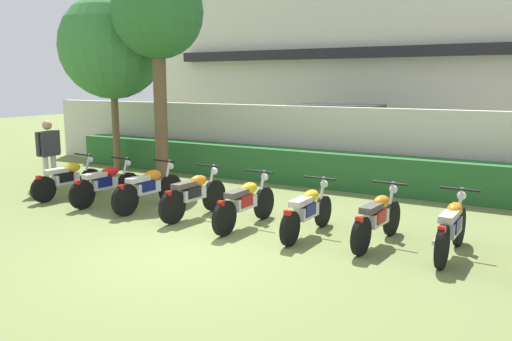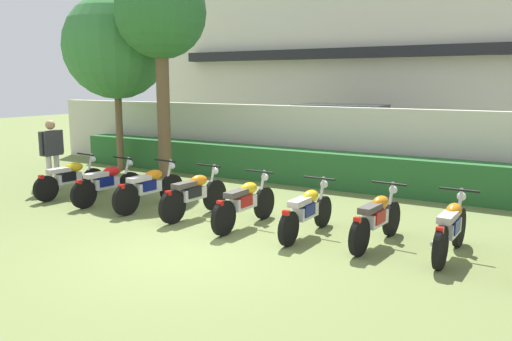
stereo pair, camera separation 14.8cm
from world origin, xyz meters
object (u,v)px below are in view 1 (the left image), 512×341
object	(u,v)px
motorcycle_in_row_7	(452,227)
inspector_person	(49,149)
motorcycle_in_row_4	(245,202)
motorcycle_in_row_6	(377,218)
motorcycle_in_row_0	(67,178)
motorcycle_in_row_5	(307,211)
tree_near_inspector	(112,47)
motorcycle_in_row_2	(148,188)
motorcycle_in_row_3	(194,194)
motorcycle_in_row_1	(105,183)
parked_car	(341,135)
tree_far_side	(158,15)

from	to	relation	value
motorcycle_in_row_7	inspector_person	distance (m)	9.30
motorcycle_in_row_4	motorcycle_in_row_6	bearing A→B (deg)	-83.88
motorcycle_in_row_0	motorcycle_in_row_5	xyz separation A→B (m)	(5.93, 0.04, -0.00)
tree_near_inspector	motorcycle_in_row_5	world-z (taller)	tree_near_inspector
motorcycle_in_row_2	motorcycle_in_row_5	size ratio (longest dim) A/B	1.01
motorcycle_in_row_2	tree_near_inspector	bearing A→B (deg)	56.09
motorcycle_in_row_2	inspector_person	xyz separation A→B (m)	(-3.38, 0.29, 0.55)
motorcycle_in_row_5	motorcycle_in_row_6	size ratio (longest dim) A/B	1.00
motorcycle_in_row_3	motorcycle_in_row_6	distance (m)	3.59
motorcycle_in_row_3	motorcycle_in_row_5	bearing A→B (deg)	-85.59
motorcycle_in_row_1	motorcycle_in_row_6	bearing A→B (deg)	-83.52
motorcycle_in_row_3	inspector_person	bearing A→B (deg)	90.58
tree_near_inspector	motorcycle_in_row_0	xyz separation A→B (m)	(1.77, -3.31, -3.15)
tree_near_inspector	motorcycle_in_row_7	distance (m)	10.96
motorcycle_in_row_0	motorcycle_in_row_5	distance (m)	5.93
parked_car	motorcycle_in_row_6	size ratio (longest dim) A/B	2.44
motorcycle_in_row_4	parked_car	bearing A→B (deg)	10.11
motorcycle_in_row_1	motorcycle_in_row_3	bearing A→B (deg)	-83.92
parked_car	inspector_person	distance (m)	8.64
parked_car	motorcycle_in_row_7	bearing A→B (deg)	-60.50
tree_near_inspector	motorcycle_in_row_3	bearing A→B (deg)	-31.61
tree_near_inspector	inspector_person	xyz separation A→B (m)	(0.74, -2.95, -2.59)
motorcycle_in_row_0	motorcycle_in_row_7	distance (m)	8.25
inspector_person	motorcycle_in_row_5	bearing A→B (deg)	-2.58
motorcycle_in_row_0	motorcycle_in_row_6	bearing A→B (deg)	-83.69
tree_near_inspector	tree_far_side	size ratio (longest dim) A/B	0.91
tree_far_side	motorcycle_in_row_5	bearing A→B (deg)	-27.39
motorcycle_in_row_0	motorcycle_in_row_3	distance (m)	3.52
motorcycle_in_row_0	inspector_person	world-z (taller)	inspector_person
motorcycle_in_row_3	motorcycle_in_row_2	bearing A→B (deg)	93.37
motorcycle_in_row_0	motorcycle_in_row_3	xyz separation A→B (m)	(3.52, 0.05, 0.02)
motorcycle_in_row_5	motorcycle_in_row_6	bearing A→B (deg)	-83.75
tree_near_inspector	motorcycle_in_row_7	world-z (taller)	tree_near_inspector
parked_car	tree_near_inspector	xyz separation A→B (m)	(-5.36, -4.36, 2.65)
tree_near_inspector	motorcycle_in_row_0	world-z (taller)	tree_near_inspector
inspector_person	motorcycle_in_row_2	bearing A→B (deg)	-4.87
motorcycle_in_row_1	motorcycle_in_row_5	size ratio (longest dim) A/B	0.97
motorcycle_in_row_4	motorcycle_in_row_0	bearing A→B (deg)	91.26
motorcycle_in_row_2	parked_car	bearing A→B (deg)	-5.00
parked_car	motorcycle_in_row_6	xyz separation A→B (m)	(3.53, -7.51, -0.49)
parked_car	tree_far_side	xyz separation A→B (m)	(-3.36, -4.66, 3.37)
tree_near_inspector	parked_car	bearing A→B (deg)	39.13
tree_near_inspector	tree_far_side	distance (m)	2.15
parked_car	motorcycle_in_row_2	world-z (taller)	parked_car
motorcycle_in_row_1	motorcycle_in_row_4	distance (m)	3.54
parked_car	inspector_person	xyz separation A→B (m)	(-4.62, -7.31, 0.07)
motorcycle_in_row_1	motorcycle_in_row_0	bearing A→B (deg)	95.08
motorcycle_in_row_6	motorcycle_in_row_2	bearing A→B (deg)	95.82
motorcycle_in_row_6	motorcycle_in_row_7	distance (m)	1.13
motorcycle_in_row_5	inspector_person	distance (m)	7.00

